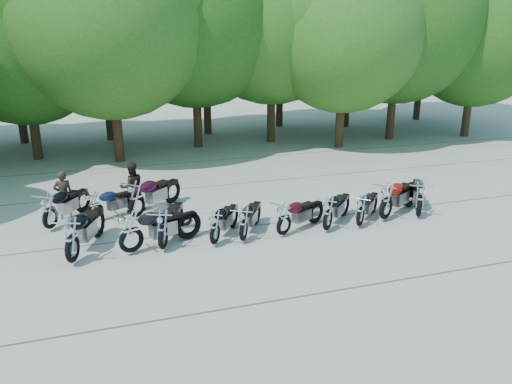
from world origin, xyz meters
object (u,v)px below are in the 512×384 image
object	(u,v)px
motorcycle_6	(328,213)
rider_0	(64,195)
motorcycle_1	(131,231)
motorcycle_8	(387,200)
motorcycle_7	(361,210)
motorcycle_12	(136,198)
motorcycle_4	(244,223)
motorcycle_3	(215,226)
rider_1	(132,187)
motorcycle_0	(71,238)
motorcycle_11	(94,205)
motorcycle_2	(163,228)
motorcycle_10	(49,210)
motorcycle_9	(420,198)
motorcycle_5	(284,217)

from	to	relation	value
motorcycle_6	rider_0	xyz separation A→B (m)	(-7.57, 3.62, 0.18)
motorcycle_1	motorcycle_8	world-z (taller)	motorcycle_8
motorcycle_7	motorcycle_8	distance (m)	1.09
rider_0	motorcycle_12	bearing A→B (deg)	159.31
motorcycle_4	rider_0	bearing A→B (deg)	-4.31
motorcycle_3	rider_1	size ratio (longest dim) A/B	1.24
motorcycle_0	motorcycle_1	bearing A→B (deg)	-154.23
motorcycle_4	motorcycle_11	distance (m)	5.00
motorcycle_0	motorcycle_4	size ratio (longest dim) A/B	1.23
motorcycle_3	rider_1	world-z (taller)	rider_1
motorcycle_2	motorcycle_8	world-z (taller)	motorcycle_8
motorcycle_1	motorcycle_4	size ratio (longest dim) A/B	1.18
motorcycle_7	motorcycle_3	bearing A→B (deg)	45.14
motorcycle_8	motorcycle_10	size ratio (longest dim) A/B	1.07
motorcycle_9	motorcycle_11	world-z (taller)	motorcycle_9
motorcycle_4	rider_1	xyz separation A→B (m)	(-2.80, 3.66, 0.26)
motorcycle_4	motorcycle_10	size ratio (longest dim) A/B	0.89
motorcycle_8	rider_0	bearing A→B (deg)	39.24
motorcycle_6	motorcycle_11	bearing A→B (deg)	21.57
motorcycle_3	motorcycle_5	xyz separation A→B (m)	(2.08, 0.03, 0.01)
motorcycle_12	motorcycle_2	bearing A→B (deg)	145.95
motorcycle_4	motorcycle_5	distance (m)	1.24
motorcycle_2	motorcycle_8	bearing A→B (deg)	-155.92
motorcycle_7	motorcycle_1	bearing A→B (deg)	44.27
motorcycle_1	rider_0	world-z (taller)	rider_0
motorcycle_8	motorcycle_12	distance (m)	7.97
motorcycle_0	motorcycle_10	world-z (taller)	motorcycle_0
motorcycle_5	motorcycle_10	world-z (taller)	motorcycle_10
motorcycle_0	motorcycle_3	distance (m)	3.78
motorcycle_2	rider_0	xyz separation A→B (m)	(-2.67, 3.48, 0.14)
motorcycle_1	motorcycle_7	distance (m)	6.86
motorcycle_8	rider_1	xyz separation A→B (m)	(-7.58, 3.43, 0.13)
motorcycle_4	rider_1	world-z (taller)	rider_1
motorcycle_7	motorcycle_8	size ratio (longest dim) A/B	0.81
motorcycle_6	motorcycle_10	bearing A→B (deg)	27.06
motorcycle_5	motorcycle_11	distance (m)	6.03
motorcycle_6	motorcycle_7	distance (m)	1.11
motorcycle_3	motorcycle_11	size ratio (longest dim) A/B	1.03
motorcycle_2	motorcycle_6	size ratio (longest dim) A/B	1.08
motorcycle_2	motorcycle_7	distance (m)	6.01
motorcycle_4	motorcycle_10	distance (m)	5.95
motorcycle_3	motorcycle_4	size ratio (longest dim) A/B	1.00
motorcycle_8	motorcycle_11	distance (m)	9.23
motorcycle_7	rider_0	xyz separation A→B (m)	(-8.68, 3.62, 0.22)
motorcycle_4	motorcycle_7	xyz separation A→B (m)	(3.74, -0.02, -0.01)
motorcycle_2	motorcycle_11	size ratio (longest dim) A/B	1.16
motorcycle_0	motorcycle_12	size ratio (longest dim) A/B	1.01
motorcycle_10	rider_1	bearing A→B (deg)	-125.87
motorcycle_4	motorcycle_5	bearing A→B (deg)	-146.72
motorcycle_6	motorcycle_10	distance (m)	8.40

